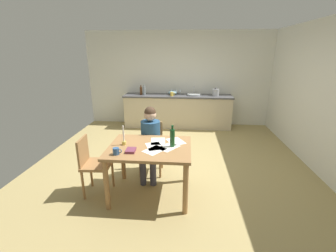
{
  "coord_description": "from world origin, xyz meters",
  "views": [
    {
      "loc": [
        0.27,
        -4.06,
        2.04
      ],
      "look_at": [
        -0.05,
        -0.4,
        0.85
      ],
      "focal_mm": 24.63,
      "sensor_mm": 36.0,
      "label": 1
    }
  ],
  "objects_px": {
    "bottle_oil": "(141,91)",
    "wine_glass_by_kettle": "(176,90)",
    "candlestick": "(124,139)",
    "bottle_vinegar": "(144,91)",
    "wine_glass_back_left": "(172,90)",
    "person_seated": "(150,138)",
    "sink_unit": "(194,95)",
    "chair_at_table": "(152,145)",
    "teacup_on_counter": "(172,94)",
    "coffee_mug": "(116,151)",
    "stovetop_kettle": "(216,92)",
    "dining_table": "(150,154)",
    "mixing_bowl": "(173,93)",
    "chair_side_empty": "(93,163)",
    "wine_bottle_on_table": "(172,138)",
    "wine_glass_near_sink": "(180,90)",
    "book_magazine": "(131,150)"
  },
  "relations": [
    {
      "from": "dining_table",
      "to": "candlestick",
      "type": "height_order",
      "value": "candlestick"
    },
    {
      "from": "bottle_vinegar",
      "to": "sink_unit",
      "type": "bearing_deg",
      "value": 1.23
    },
    {
      "from": "wine_glass_by_kettle",
      "to": "wine_glass_back_left",
      "type": "xyz_separation_m",
      "value": [
        -0.13,
        0.0,
        0.0
      ]
    },
    {
      "from": "bottle_vinegar",
      "to": "stovetop_kettle",
      "type": "relative_size",
      "value": 1.24
    },
    {
      "from": "mixing_bowl",
      "to": "wine_glass_by_kettle",
      "type": "distance_m",
      "value": 0.14
    },
    {
      "from": "dining_table",
      "to": "wine_glass_by_kettle",
      "type": "distance_m",
      "value": 3.51
    },
    {
      "from": "wine_bottle_on_table",
      "to": "wine_glass_back_left",
      "type": "bearing_deg",
      "value": 94.16
    },
    {
      "from": "bottle_vinegar",
      "to": "wine_glass_back_left",
      "type": "xyz_separation_m",
      "value": [
        0.75,
        0.18,
        -0.01
      ]
    },
    {
      "from": "person_seated",
      "to": "bottle_vinegar",
      "type": "xyz_separation_m",
      "value": [
        -0.6,
        2.76,
        0.34
      ]
    },
    {
      "from": "chair_side_empty",
      "to": "stovetop_kettle",
      "type": "relative_size",
      "value": 3.99
    },
    {
      "from": "chair_side_empty",
      "to": "wine_glass_near_sink",
      "type": "xyz_separation_m",
      "value": [
        1.14,
        3.53,
        0.51
      ]
    },
    {
      "from": "candlestick",
      "to": "bottle_vinegar",
      "type": "relative_size",
      "value": 1.04
    },
    {
      "from": "chair_side_empty",
      "to": "book_magazine",
      "type": "distance_m",
      "value": 0.7
    },
    {
      "from": "chair_at_table",
      "to": "chair_side_empty",
      "type": "distance_m",
      "value": 1.06
    },
    {
      "from": "coffee_mug",
      "to": "bottle_vinegar",
      "type": "distance_m",
      "value": 3.63
    },
    {
      "from": "sink_unit",
      "to": "candlestick",
      "type": "bearing_deg",
      "value": -107.78
    },
    {
      "from": "stovetop_kettle",
      "to": "wine_glass_by_kettle",
      "type": "bearing_deg",
      "value": 172.03
    },
    {
      "from": "chair_side_empty",
      "to": "wine_glass_by_kettle",
      "type": "bearing_deg",
      "value": 73.61
    },
    {
      "from": "dining_table",
      "to": "wine_bottle_on_table",
      "type": "height_order",
      "value": "wine_bottle_on_table"
    },
    {
      "from": "dining_table",
      "to": "mixing_bowl",
      "type": "distance_m",
      "value": 3.42
    },
    {
      "from": "bottle_oil",
      "to": "stovetop_kettle",
      "type": "bearing_deg",
      "value": 0.37
    },
    {
      "from": "stovetop_kettle",
      "to": "bottle_oil",
      "type": "bearing_deg",
      "value": -179.63
    },
    {
      "from": "wine_glass_by_kettle",
      "to": "mixing_bowl",
      "type": "bearing_deg",
      "value": -140.63
    },
    {
      "from": "sink_unit",
      "to": "teacup_on_counter",
      "type": "height_order",
      "value": "sink_unit"
    },
    {
      "from": "mixing_bowl",
      "to": "person_seated",
      "type": "bearing_deg",
      "value": -93.69
    },
    {
      "from": "chair_at_table",
      "to": "sink_unit",
      "type": "distance_m",
      "value": 2.78
    },
    {
      "from": "candlestick",
      "to": "teacup_on_counter",
      "type": "relative_size",
      "value": 2.24
    },
    {
      "from": "wine_bottle_on_table",
      "to": "mixing_bowl",
      "type": "distance_m",
      "value": 3.39
    },
    {
      "from": "candlestick",
      "to": "wine_bottle_on_table",
      "type": "xyz_separation_m",
      "value": [
        0.69,
        -0.01,
        0.05
      ]
    },
    {
      "from": "candlestick",
      "to": "stovetop_kettle",
      "type": "relative_size",
      "value": 1.3
    },
    {
      "from": "chair_side_empty",
      "to": "candlestick",
      "type": "xyz_separation_m",
      "value": [
        0.46,
        0.07,
        0.35
      ]
    },
    {
      "from": "coffee_mug",
      "to": "wine_glass_back_left",
      "type": "distance_m",
      "value": 3.82
    },
    {
      "from": "person_seated",
      "to": "book_magazine",
      "type": "relative_size",
      "value": 7.07
    },
    {
      "from": "book_magazine",
      "to": "stovetop_kettle",
      "type": "bearing_deg",
      "value": 64.96
    },
    {
      "from": "dining_table",
      "to": "candlestick",
      "type": "relative_size",
      "value": 4.06
    },
    {
      "from": "chair_at_table",
      "to": "wine_glass_near_sink",
      "type": "distance_m",
      "value": 2.86
    },
    {
      "from": "wine_glass_back_left",
      "to": "person_seated",
      "type": "bearing_deg",
      "value": -92.93
    },
    {
      "from": "candlestick",
      "to": "stovetop_kettle",
      "type": "distance_m",
      "value": 3.7
    },
    {
      "from": "candlestick",
      "to": "wine_glass_back_left",
      "type": "relative_size",
      "value": 1.85
    },
    {
      "from": "chair_side_empty",
      "to": "sink_unit",
      "type": "height_order",
      "value": "sink_unit"
    },
    {
      "from": "wine_bottle_on_table",
      "to": "teacup_on_counter",
      "type": "bearing_deg",
      "value": 94.07
    },
    {
      "from": "mixing_bowl",
      "to": "wine_glass_by_kettle",
      "type": "height_order",
      "value": "wine_glass_by_kettle"
    },
    {
      "from": "wine_bottle_on_table",
      "to": "bottle_oil",
      "type": "relative_size",
      "value": 1.19
    },
    {
      "from": "wine_bottle_on_table",
      "to": "sink_unit",
      "type": "xyz_separation_m",
      "value": [
        0.37,
        3.32,
        0.02
      ]
    },
    {
      "from": "chair_at_table",
      "to": "teacup_on_counter",
      "type": "bearing_deg",
      "value": 85.87
    },
    {
      "from": "stovetop_kettle",
      "to": "wine_glass_near_sink",
      "type": "height_order",
      "value": "stovetop_kettle"
    },
    {
      "from": "dining_table",
      "to": "chair_side_empty",
      "type": "distance_m",
      "value": 0.86
    },
    {
      "from": "bottle_vinegar",
      "to": "wine_glass_by_kettle",
      "type": "relative_size",
      "value": 1.78
    },
    {
      "from": "coffee_mug",
      "to": "stovetop_kettle",
      "type": "bearing_deg",
      "value": 65.51
    },
    {
      "from": "bottle_oil",
      "to": "wine_glass_by_kettle",
      "type": "bearing_deg",
      "value": 9.49
    }
  ]
}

